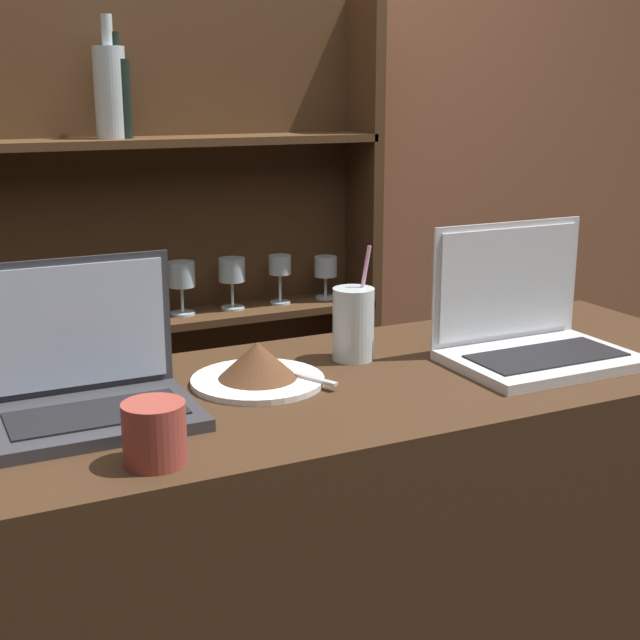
# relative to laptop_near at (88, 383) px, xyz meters

# --- Properties ---
(back_wall) EXTENTS (7.00, 0.06, 2.70)m
(back_wall) POSITION_rel_laptop_near_xyz_m (0.35, 1.02, 0.20)
(back_wall) COLOR brown
(back_wall) RESTS_ON ground_plane
(back_shelf) EXTENTS (1.22, 0.18, 1.80)m
(back_shelf) POSITION_rel_laptop_near_xyz_m (0.35, 0.94, -0.21)
(back_shelf) COLOR #472D19
(back_shelf) RESTS_ON ground_plane
(laptop_near) EXTENTS (0.29, 0.21, 0.23)m
(laptop_near) POSITION_rel_laptop_near_xyz_m (0.00, 0.00, 0.00)
(laptop_near) COLOR #333338
(laptop_near) RESTS_ON bar_counter
(laptop_far) EXTENTS (0.32, 0.22, 0.24)m
(laptop_far) POSITION_rel_laptop_near_xyz_m (0.76, -0.05, 0.00)
(laptop_far) COLOR silver
(laptop_far) RESTS_ON bar_counter
(cake_plate) EXTENTS (0.22, 0.22, 0.07)m
(cake_plate) POSITION_rel_laptop_near_xyz_m (0.28, 0.03, -0.02)
(cake_plate) COLOR white
(cake_plate) RESTS_ON bar_counter
(water_glass) EXTENTS (0.07, 0.07, 0.20)m
(water_glass) POSITION_rel_laptop_near_xyz_m (0.48, 0.08, 0.01)
(water_glass) COLOR silver
(water_glass) RESTS_ON bar_counter
(coffee_cup) EXTENTS (0.08, 0.08, 0.08)m
(coffee_cup) POSITION_rel_laptop_near_xyz_m (0.04, -0.21, -0.01)
(coffee_cup) COLOR #993D33
(coffee_cup) RESTS_ON bar_counter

